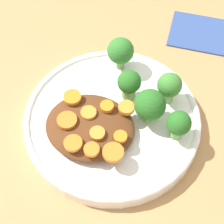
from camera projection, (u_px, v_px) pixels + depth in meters
The scene contains 19 objects.
ground_plane at pixel (112, 125), 0.56m from camera, with size 4.00×4.00×0.00m, color tan.
plate at pixel (112, 120), 0.55m from camera, with size 0.26×0.26×0.03m.
stew_mound at pixel (90, 127), 0.52m from camera, with size 0.13×0.11×0.02m, color #5B3319.
broccoli_floret_0 at pixel (129, 84), 0.54m from camera, with size 0.03×0.03×0.05m.
broccoli_floret_1 at pixel (150, 105), 0.51m from camera, with size 0.04×0.04×0.06m.
broccoli_floret_2 at pixel (121, 51), 0.56m from camera, with size 0.04×0.04×0.06m.
broccoli_floret_3 at pixel (178, 127), 0.50m from camera, with size 0.03×0.03×0.05m.
broccoli_floret_4 at pixel (169, 86), 0.53m from camera, with size 0.04×0.04×0.05m.
carrot_slice_0 at pixel (89, 113), 0.52m from camera, with size 0.02×0.02×0.00m, color orange.
carrot_slice_1 at pixel (113, 152), 0.48m from camera, with size 0.03×0.03×0.01m, color orange.
carrot_slice_2 at pixel (73, 143), 0.49m from camera, with size 0.02×0.02×0.01m, color orange.
carrot_slice_3 at pixel (67, 120), 0.51m from camera, with size 0.03×0.03×0.00m, color orange.
carrot_slice_4 at pixel (73, 96), 0.53m from camera, with size 0.03×0.03×0.01m, color orange.
carrot_slice_5 at pixel (97, 133), 0.50m from camera, with size 0.02×0.02×0.00m, color orange.
carrot_slice_6 at pixel (126, 108), 0.52m from camera, with size 0.02×0.02×0.01m, color orange.
carrot_slice_7 at pixel (106, 109), 0.52m from camera, with size 0.02×0.02×0.01m, color orange.
carrot_slice_8 at pixel (120, 137), 0.49m from camera, with size 0.02×0.02×0.00m, color orange.
carrot_slice_9 at pixel (92, 149), 0.48m from camera, with size 0.02×0.02×0.01m, color orange.
napkin at pixel (209, 34), 0.66m from camera, with size 0.14×0.09×0.01m.
Camera 1 is at (-0.09, 0.28, 0.48)m, focal length 60.00 mm.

